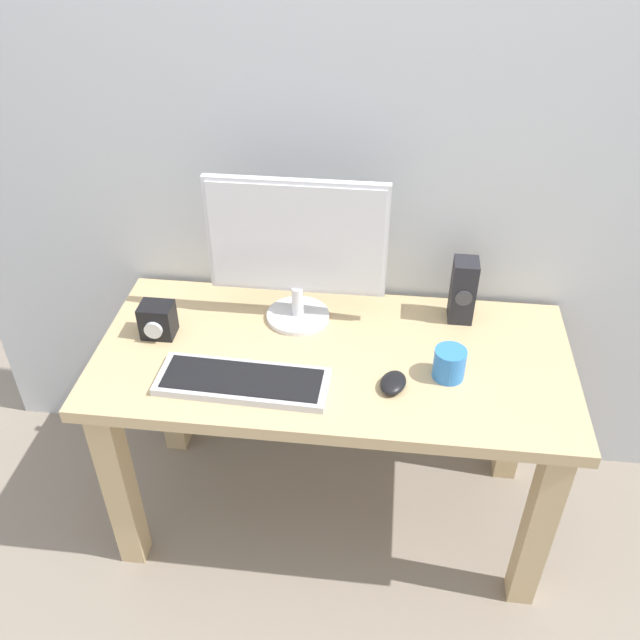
# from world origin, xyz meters

# --- Properties ---
(ground_plane) EXTENTS (6.00, 6.00, 0.00)m
(ground_plane) POSITION_xyz_m (0.00, 0.00, 0.00)
(ground_plane) COLOR gray
(wall_back) EXTENTS (2.60, 0.04, 3.00)m
(wall_back) POSITION_xyz_m (0.00, 0.36, 1.50)
(wall_back) COLOR silver
(wall_back) RESTS_ON ground_plane
(desk) EXTENTS (1.39, 0.65, 0.71)m
(desk) POSITION_xyz_m (0.00, 0.00, 0.58)
(desk) COLOR tan
(desk) RESTS_ON ground_plane
(monitor) EXTENTS (0.53, 0.20, 0.46)m
(monitor) POSITION_xyz_m (-0.13, 0.17, 0.96)
(monitor) COLOR silver
(monitor) RESTS_ON desk
(keyboard_primary) EXTENTS (0.48, 0.18, 0.03)m
(keyboard_primary) POSITION_xyz_m (-0.23, -0.16, 0.73)
(keyboard_primary) COLOR silver
(keyboard_primary) RESTS_ON desk
(mouse) EXTENTS (0.09, 0.11, 0.03)m
(mouse) POSITION_xyz_m (0.18, -0.12, 0.73)
(mouse) COLOR black
(mouse) RESTS_ON desk
(speaker_right) EXTENTS (0.07, 0.09, 0.21)m
(speaker_right) POSITION_xyz_m (0.37, 0.22, 0.82)
(speaker_right) COLOR #232328
(speaker_right) RESTS_ON desk
(audio_controller) EXTENTS (0.10, 0.09, 0.11)m
(audio_controller) POSITION_xyz_m (-0.53, 0.03, 0.77)
(audio_controller) COLOR black
(audio_controller) RESTS_ON desk
(coffee_mug) EXTENTS (0.09, 0.09, 0.09)m
(coffee_mug) POSITION_xyz_m (0.33, -0.06, 0.76)
(coffee_mug) COLOR #337FD8
(coffee_mug) RESTS_ON desk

